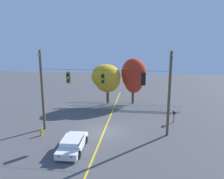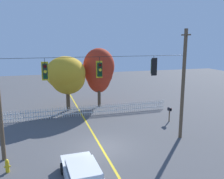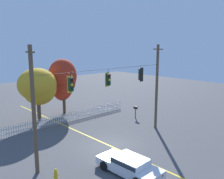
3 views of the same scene
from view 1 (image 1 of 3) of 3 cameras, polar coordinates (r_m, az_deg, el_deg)
The scene contains 12 objects.
ground at distance 24.38m, azimuth -2.02°, elevation -10.37°, with size 80.00×80.00×0.00m, color #4C4C4F.
lane_centerline_stripe at distance 24.38m, azimuth -2.02°, elevation -10.37°, with size 0.16×36.00×0.01m, color gold.
signal_support_span at distance 23.04m, azimuth -2.10°, elevation -0.59°, with size 13.07×1.10×8.35m.
traffic_signal_eastbound_side at distance 23.64m, azimuth -10.74°, elevation 2.86°, with size 0.43×0.38×1.44m.
traffic_signal_northbound_secondary at distance 22.79m, azimuth -2.25°, elevation 2.68°, with size 0.43×0.38×1.43m.
traffic_signal_southbound_primary at distance 22.44m, azimuth 7.74°, elevation 2.64°, with size 0.43×0.38×1.40m.
white_picket_fence at distance 31.31m, azimuth 1.73°, elevation -4.06°, with size 16.49×0.06×1.04m.
autumn_maple_near_fence at distance 32.86m, azimuth -1.35°, elevation 2.88°, with size 4.16×3.75×5.89m.
autumn_maple_mid at distance 33.76m, azimuth 5.37°, elevation 3.35°, with size 3.59×2.95×6.66m.
parked_car at distance 20.82m, azimuth -9.70°, elevation -12.94°, with size 2.09×4.64×1.15m.
fire_hydrant at distance 24.40m, azimuth -17.02°, elevation -9.92°, with size 0.38×0.22×0.81m.
roadside_mailbox at distance 27.39m, azimuth 15.04°, elevation -5.69°, with size 0.25×0.44×1.37m.
Camera 1 is at (3.73, -22.11, 9.56)m, focal length 37.12 mm.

